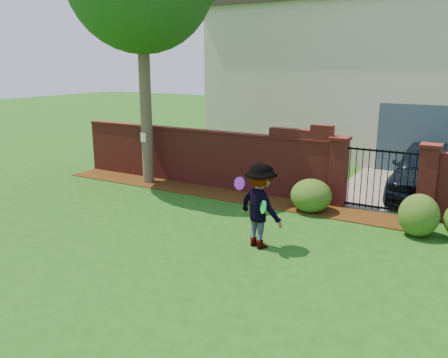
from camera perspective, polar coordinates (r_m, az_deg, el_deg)
The scene contains 15 objects.
ground at distance 10.44m, azimuth -5.71°, elevation -7.00°, with size 80.00×80.00×0.01m, color #1B5114.
mulch_bed at distance 13.58m, azimuth -0.74°, elevation -1.82°, with size 11.10×1.08×0.03m, color #371F0A.
brick_wall at distance 14.46m, azimuth -3.02°, elevation 2.86°, with size 8.70×0.31×2.16m.
pillar_left at distance 12.64m, azimuth 13.98°, elevation 0.95°, with size 0.50×0.50×1.88m.
pillar_right at distance 12.24m, azimuth 23.88°, elevation -0.28°, with size 0.50×0.50×1.88m.
iron_gate at distance 12.42m, azimuth 18.81°, elevation -0.11°, with size 1.78×0.03×1.60m.
driveway at distance 16.45m, azimuth 21.44°, elevation -0.01°, with size 3.20×8.00×0.01m, color slate.
house at distance 20.43m, azimuth 17.05°, elevation 11.89°, with size 12.40×6.40×6.30m.
car at distance 14.18m, azimuth 23.87°, elevation 0.84°, with size 1.85×4.60×1.57m, color black.
paper_notice at distance 14.67m, azimuth -9.98°, elevation 5.11°, with size 0.20×0.01×0.28m, color white.
shrub_left at distance 12.09m, azimuth 10.73°, elevation -2.03°, with size 1.06×1.06×0.87m, color #225018.
shrub_middle at distance 11.09m, azimuth 22.96°, elevation -4.15°, with size 0.88×0.88×0.96m, color #225018.
man at distance 9.51m, azimuth 4.34°, elevation -3.38°, with size 1.15×0.66×1.78m, color gray.
frisbee_purple at distance 9.59m, azimuth 1.94°, elevation -0.54°, with size 0.27×0.27×0.03m, color #681CAF.
frisbee_green at distance 9.17m, azimuth 4.88°, elevation -3.48°, with size 0.27×0.27×0.02m, color green.
Camera 1 is at (5.76, -7.86, 3.75)m, focal length 36.94 mm.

